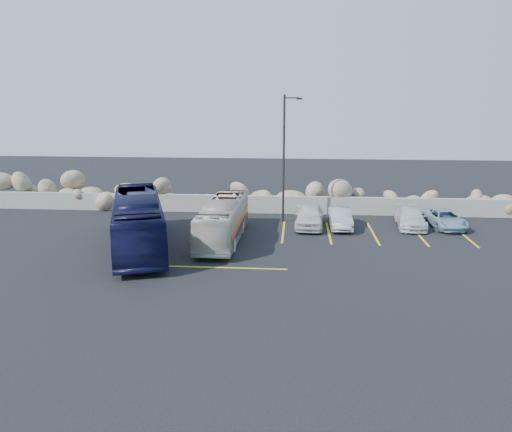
# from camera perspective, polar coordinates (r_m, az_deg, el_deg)

# --- Properties ---
(ground) EXTENTS (90.00, 90.00, 0.00)m
(ground) POSITION_cam_1_polar(r_m,az_deg,el_deg) (23.39, -3.80, -6.08)
(ground) COLOR black
(ground) RESTS_ON ground
(seawall) EXTENTS (60.00, 0.40, 1.20)m
(seawall) POSITION_cam_1_polar(r_m,az_deg,el_deg) (34.73, -0.89, 1.38)
(seawall) COLOR gray
(seawall) RESTS_ON ground
(riprap_pile) EXTENTS (54.00, 2.80, 2.60)m
(riprap_pile) POSITION_cam_1_polar(r_m,az_deg,el_deg) (35.77, -0.71, 2.87)
(riprap_pile) COLOR #867257
(riprap_pile) RESTS_ON ground
(parking_lines) EXTENTS (18.16, 9.36, 0.01)m
(parking_lines) POSITION_cam_1_polar(r_m,az_deg,el_deg) (28.48, 7.17, -2.60)
(parking_lines) COLOR yellow
(parking_lines) RESTS_ON ground
(lamppost) EXTENTS (1.14, 0.18, 8.00)m
(lamppost) POSITION_cam_1_polar(r_m,az_deg,el_deg) (31.52, 3.29, 6.95)
(lamppost) COLOR #292724
(lamppost) RESTS_ON ground
(vintage_bus) EXTENTS (1.97, 8.24, 2.29)m
(vintage_bus) POSITION_cam_1_polar(r_m,az_deg,el_deg) (27.79, -3.78, -0.50)
(vintage_bus) COLOR beige
(vintage_bus) RESTS_ON ground
(tour_coach) EXTENTS (5.51, 10.44, 2.84)m
(tour_coach) POSITION_cam_1_polar(r_m,az_deg,el_deg) (26.96, -13.32, -0.65)
(tour_coach) COLOR black
(tour_coach) RESTS_ON ground
(car_a) EXTENTS (1.93, 4.25, 1.42)m
(car_a) POSITION_cam_1_polar(r_m,az_deg,el_deg) (30.85, 6.14, -0.00)
(car_a) COLOR silver
(car_a) RESTS_ON ground
(car_b) EXTENTS (1.32, 3.68, 1.21)m
(car_b) POSITION_cam_1_polar(r_m,az_deg,el_deg) (30.99, 9.60, -0.25)
(car_b) COLOR #B1B1B6
(car_b) RESTS_ON ground
(car_c) EXTENTS (1.94, 4.13, 1.16)m
(car_c) POSITION_cam_1_polar(r_m,az_deg,el_deg) (32.19, 17.25, -0.20)
(car_c) COLOR silver
(car_c) RESTS_ON ground
(car_d) EXTENTS (2.12, 4.00, 1.07)m
(car_d) POSITION_cam_1_polar(r_m,az_deg,el_deg) (32.79, 20.81, -0.32)
(car_d) COLOR #88A7C0
(car_d) RESTS_ON ground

